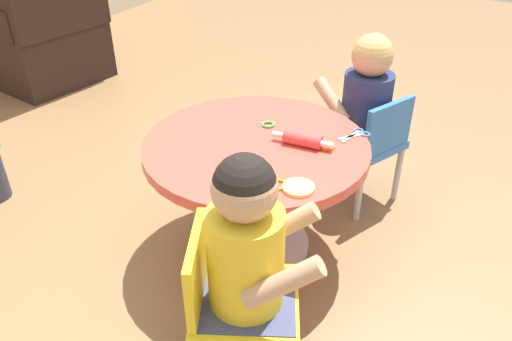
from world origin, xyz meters
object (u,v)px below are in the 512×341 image
at_px(child_chair_left, 234,301).
at_px(craft_scissors, 357,134).
at_px(seated_child_left, 247,241).
at_px(rolling_pin, 303,140).
at_px(armchair_dark, 44,39).
at_px(seated_child_right, 367,93).
at_px(craft_table, 256,171).
at_px(child_chair_right, 367,143).

height_order(child_chair_left, craft_scissors, child_chair_left).
height_order(seated_child_left, craft_scissors, seated_child_left).
relative_size(rolling_pin, craft_scissors, 1.63).
xyz_separation_m(armchair_dark, rolling_pin, (-0.94, -2.31, 0.21)).
height_order(seated_child_right, craft_scissors, seated_child_right).
relative_size(craft_table, rolling_pin, 3.64).
height_order(craft_table, seated_child_left, seated_child_left).
bearing_deg(seated_child_right, child_chair_left, 177.19).
bearing_deg(armchair_dark, child_chair_left, -123.35).
xyz_separation_m(seated_child_right, rolling_pin, (-0.49, 0.10, -0.01)).
bearing_deg(craft_scissors, craft_table, 124.48).
height_order(craft_table, seated_child_right, seated_child_right).
height_order(child_chair_left, seated_child_left, seated_child_left).
relative_size(child_chair_right, seated_child_right, 1.05).
distance_m(child_chair_right, craft_scissors, 0.36).
bearing_deg(craft_scissors, seated_child_left, 174.52).
xyz_separation_m(child_chair_left, child_chair_right, (1.09, -0.09, 0.00)).
height_order(craft_table, rolling_pin, rolling_pin).
bearing_deg(seated_child_right, seated_child_left, 179.08).
relative_size(craft_table, child_chair_left, 1.57).
relative_size(child_chair_left, seated_child_left, 1.05).
relative_size(armchair_dark, craft_scissors, 5.99).
distance_m(armchair_dark, rolling_pin, 2.50).
bearing_deg(child_chair_left, craft_scissors, -8.01).
relative_size(craft_table, seated_child_right, 1.65).
bearing_deg(seated_child_right, child_chair_right, -116.42).
xyz_separation_m(seated_child_left, rolling_pin, (0.60, 0.08, -0.01)).
xyz_separation_m(child_chair_left, rolling_pin, (0.61, 0.05, 0.22)).
xyz_separation_m(child_chair_right, seated_child_right, (0.02, 0.04, 0.23)).
xyz_separation_m(seated_child_left, armchair_dark, (1.53, 2.39, -0.22)).
bearing_deg(seated_child_right, craft_scissors, -170.11).
relative_size(seated_child_left, seated_child_right, 1.00).
relative_size(child_chair_right, rolling_pin, 2.32).
bearing_deg(seated_child_left, child_chair_right, -2.85).
xyz_separation_m(child_chair_left, craft_scissors, (0.78, -0.11, 0.19)).
distance_m(seated_child_right, craft_scissors, 0.33).
bearing_deg(child_chair_right, seated_child_right, 63.58).
bearing_deg(seated_child_left, craft_table, 24.08).
relative_size(child_chair_right, armchair_dark, 0.63).
bearing_deg(rolling_pin, seated_child_left, -172.19).
relative_size(seated_child_right, armchair_dark, 0.60).
distance_m(seated_child_left, child_chair_right, 1.09).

